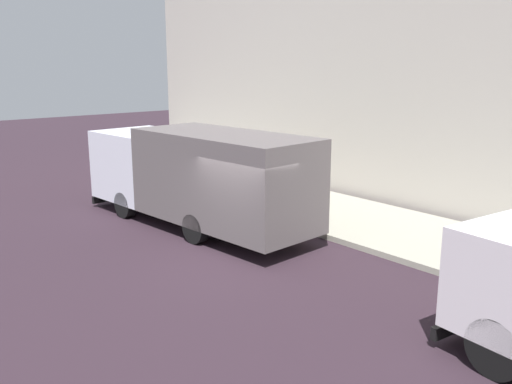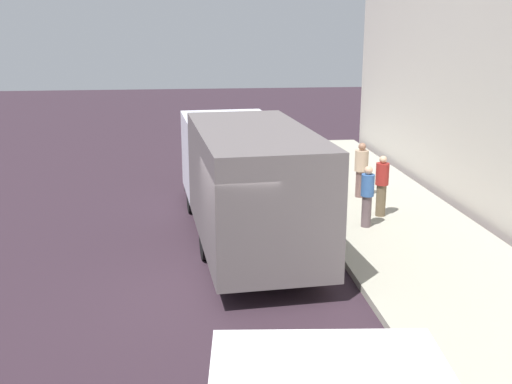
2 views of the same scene
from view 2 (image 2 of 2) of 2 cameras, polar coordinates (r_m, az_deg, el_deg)
ground at (r=12.61m, az=-4.31°, el=-8.96°), size 80.00×80.00×0.00m
sidewalk at (r=13.69m, az=17.53°, el=-7.27°), size 4.12×30.00×0.16m
large_utility_truck at (r=14.94m, az=-1.13°, el=1.61°), size 3.06×8.68×2.97m
pedestrian_walking at (r=16.72m, az=11.68°, el=0.70°), size 0.45×0.45×1.67m
pedestrian_standing at (r=18.48m, az=9.81°, el=2.14°), size 0.53×0.53×1.65m
pedestrian_third at (r=15.74m, az=10.36°, el=-0.27°), size 0.34×0.34×1.60m
traffic_cone_orange at (r=20.32m, az=5.08°, el=2.02°), size 0.49×0.49×0.70m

